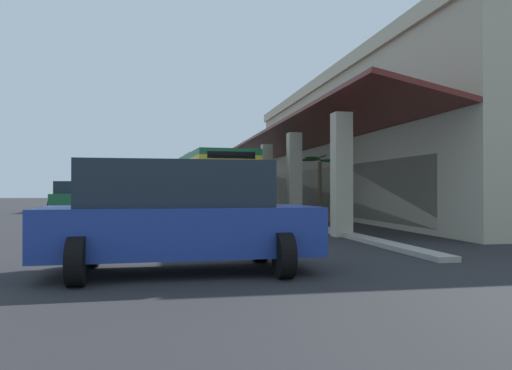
# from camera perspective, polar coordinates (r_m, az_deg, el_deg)

# --- Properties ---
(ground) EXTENTS (120.00, 120.00, 0.00)m
(ground) POSITION_cam_1_polar(r_m,az_deg,el_deg) (28.60, 10.10, -3.41)
(ground) COLOR #262628
(curb_strip) EXTENTS (34.09, 0.50, 0.12)m
(curb_strip) POSITION_cam_1_polar(r_m,az_deg,el_deg) (26.79, 1.61, -3.49)
(curb_strip) COLOR #9E998E
(curb_strip) RESTS_ON ground
(plaza_building) EXTENTS (28.71, 17.26, 7.61)m
(plaza_building) POSITION_cam_1_polar(r_m,az_deg,el_deg) (30.38, 19.69, 3.97)
(plaza_building) COLOR #B2A88E
(plaza_building) RESTS_ON ground
(transit_bus) EXTENTS (11.38, 3.45, 3.34)m
(transit_bus) POSITION_cam_1_polar(r_m,az_deg,el_deg) (25.14, -5.54, 0.40)
(transit_bus) COLOR #196638
(transit_bus) RESTS_ON ground
(parked_suv_green) EXTENTS (4.81, 2.23, 1.97)m
(parked_suv_green) POSITION_cam_1_polar(r_m,az_deg,el_deg) (34.78, -20.28, -1.19)
(parked_suv_green) COLOR #195933
(parked_suv_green) RESTS_ON ground
(parked_suv_blue) EXTENTS (2.78, 4.84, 1.97)m
(parked_suv_blue) POSITION_cam_1_polar(r_m,az_deg,el_deg) (8.98, -8.76, -3.42)
(parked_suv_blue) COLOR navy
(parked_suv_blue) RESTS_ON ground
(pedestrian) EXTENTS (0.58, 0.52, 1.76)m
(pedestrian) POSITION_cam_1_polar(r_m,az_deg,el_deg) (17.00, -4.81, -2.08)
(pedestrian) COLOR #726651
(pedestrian) RESTS_ON ground
(potted_palm) EXTENTS (1.98, 1.75, 2.97)m
(potted_palm) POSITION_cam_1_polar(r_m,az_deg,el_deg) (22.19, 7.28, -2.42)
(potted_palm) COLOR brown
(potted_palm) RESTS_ON ground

